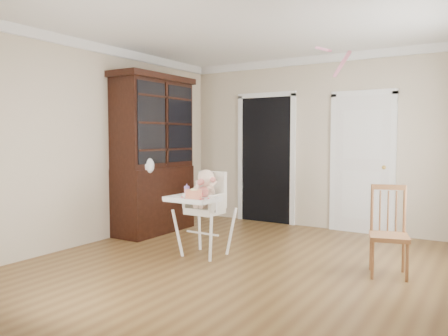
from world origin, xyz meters
The scene contains 14 objects.
floor centered at (0.00, 0.00, 0.00)m, with size 5.00×5.00×0.00m, color brown.
ceiling centered at (0.00, 0.00, 2.70)m, with size 5.00×5.00×0.00m, color white.
wall_back centered at (0.00, 2.50, 1.35)m, with size 4.50×4.50×0.00m, color #C2B497.
wall_left centered at (-2.25, 0.00, 1.35)m, with size 5.00×5.00×0.00m, color #C2B497.
crown_molding centered at (0.00, 0.00, 2.64)m, with size 4.50×5.00×0.12m, color white, non-canonical shape.
doorway centered at (-0.90, 2.48, 1.11)m, with size 1.06×0.05×2.22m.
closet_door centered at (0.70, 2.48, 1.02)m, with size 0.96×0.09×2.13m.
high_chair centered at (-0.58, 0.18, 0.64)m, with size 0.61×0.74×1.04m.
baby centered at (-0.57, 0.20, 0.80)m, with size 0.31×0.24×0.48m.
cake centered at (-0.54, -0.09, 0.78)m, with size 0.24×0.24×0.11m.
sippy_cup centered at (-0.75, 0.06, 0.79)m, with size 0.07×0.07×0.16m.
china_cabinet centered at (-1.99, 0.88, 1.18)m, with size 0.62×1.40×2.36m.
dining_chair centered at (1.47, 0.57, 0.43)m, with size 0.47×0.47×0.93m.
streamer centered at (0.91, 0.08, 2.30)m, with size 0.03×0.50×0.02m, color pink, non-canonical shape.
Camera 1 is at (2.39, -4.12, 1.43)m, focal length 35.00 mm.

